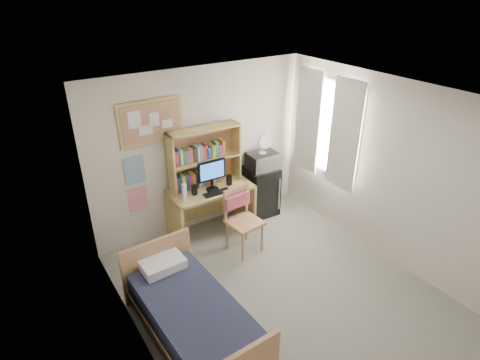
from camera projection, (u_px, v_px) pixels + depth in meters
floor at (282, 294)px, 5.27m from camera, size 3.60×4.20×0.02m
ceiling at (294, 100)px, 4.08m from camera, size 3.60×4.20×0.02m
wall_back at (202, 151)px, 6.24m from camera, size 3.60×0.04×2.60m
wall_front at (459, 327)px, 3.11m from camera, size 3.60×0.04×2.60m
wall_left at (139, 263)px, 3.80m from camera, size 0.04×4.20×2.60m
wall_right at (388, 172)px, 5.55m from camera, size 0.04×4.20×2.60m
window_unit at (327, 128)px, 6.28m from camera, size 0.10×1.40×1.70m
curtain_left at (344, 136)px, 5.97m from camera, size 0.04×0.55×1.70m
curtain_right at (308, 121)px, 6.57m from camera, size 0.04×0.55×1.70m
bulletin_board at (151, 122)px, 5.57m from camera, size 0.94×0.03×0.64m
poster_wave at (134, 170)px, 5.72m from camera, size 0.30×0.01×0.42m
poster_japan at (138, 199)px, 5.93m from camera, size 0.28×0.01×0.36m
desk at (211, 210)px, 6.36m from camera, size 1.31×0.68×0.81m
desk_chair at (245, 222)px, 5.89m from camera, size 0.54×0.54×1.00m
mini_fridge at (261, 190)px, 6.90m from camera, size 0.53×0.53×0.86m
bed at (193, 320)px, 4.54m from camera, size 0.96×1.83×0.49m
hutch at (205, 157)px, 6.08m from camera, size 1.14×0.32×0.93m
monitor at (212, 176)px, 6.03m from camera, size 0.45×0.05×0.48m
keyboard at (217, 193)px, 6.02m from camera, size 0.42×0.14×0.02m
speaker_left at (194, 190)px, 5.96m from camera, size 0.07×0.07×0.16m
speaker_right at (229, 180)px, 6.24m from camera, size 0.07×0.07×0.16m
water_bottle at (184, 191)px, 5.82m from camera, size 0.07×0.07×0.25m
hoodie at (236, 200)px, 5.91m from camera, size 0.43×0.16×0.20m
microwave at (262, 161)px, 6.63m from camera, size 0.50×0.39×0.28m
desk_fan at (263, 144)px, 6.49m from camera, size 0.27×0.27×0.32m
pillow at (162, 264)px, 4.95m from camera, size 0.53×0.38×0.12m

